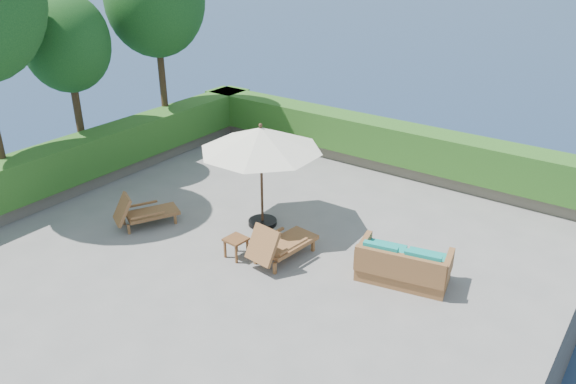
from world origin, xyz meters
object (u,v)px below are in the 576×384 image
Objects in this scene: patio_umbrella at (261,140)px; lounge_left at (143,212)px; side_table at (236,242)px; lounge_right at (280,244)px; wicker_loveseat at (403,266)px.

lounge_left is (-2.17, -1.63, -1.71)m from patio_umbrella.
patio_umbrella is at bearing 107.16° from side_table.
side_table is at bearing -145.14° from lounge_right.
lounge_right is at bearing 37.36° from lounge_left.
lounge_right is 0.87× the size of wicker_loveseat.
patio_umbrella is at bearing 64.04° from lounge_left.
side_table is (-0.80, -0.43, -0.01)m from lounge_right.
lounge_right reaches higher than wicker_loveseat.
patio_umbrella is 2.30× the size of lounge_left.
lounge_left is 3.47m from lounge_right.
patio_umbrella is 7.85× the size of side_table.
wicker_loveseat is (5.77, 1.38, -0.01)m from lounge_left.
wicker_loveseat is at bearing 20.62° from side_table.
lounge_left is 0.94× the size of lounge_right.
wicker_loveseat is at bearing -4.06° from patio_umbrella.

